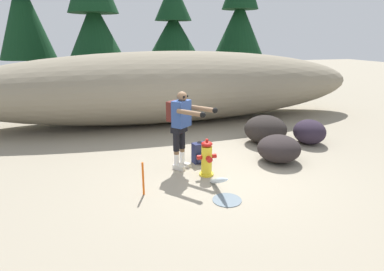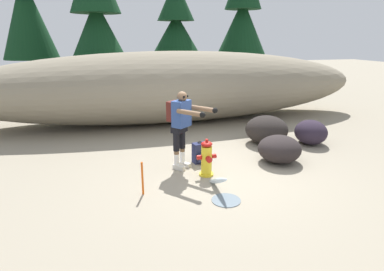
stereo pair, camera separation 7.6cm
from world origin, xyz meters
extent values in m
cube|color=gray|center=(0.00, 0.00, -0.02)|extent=(56.00, 56.00, 0.04)
ellipsoid|color=gray|center=(0.00, 4.29, 1.11)|extent=(13.12, 3.20, 2.22)
cylinder|color=yellow|center=(-0.22, -0.15, 0.02)|extent=(0.28, 0.28, 0.04)
cylinder|color=yellow|center=(-0.22, -0.15, 0.32)|extent=(0.21, 0.21, 0.56)
ellipsoid|color=red|center=(-0.22, -0.15, 0.65)|extent=(0.22, 0.22, 0.10)
cylinder|color=red|center=(-0.22, -0.15, 0.72)|extent=(0.06, 0.06, 0.05)
cylinder|color=red|center=(-0.37, -0.15, 0.39)|extent=(0.09, 0.09, 0.09)
cylinder|color=red|center=(-0.07, -0.15, 0.39)|extent=(0.09, 0.09, 0.09)
cylinder|color=red|center=(-0.22, -0.30, 0.39)|extent=(0.11, 0.09, 0.11)
ellipsoid|color=silver|center=(-0.22, -0.77, 0.15)|extent=(0.10, 0.97, 0.56)
cylinder|color=slate|center=(-0.22, -1.24, 0.01)|extent=(0.49, 0.49, 0.01)
cube|color=beige|center=(-0.52, 0.38, 0.04)|extent=(0.24, 0.26, 0.09)
cylinder|color=white|center=(-0.56, 0.43, 0.21)|extent=(0.10, 0.10, 0.24)
cylinder|color=brown|center=(-0.56, 0.43, 0.37)|extent=(0.10, 0.10, 0.07)
cylinder|color=black|center=(-0.56, 0.43, 0.61)|extent=(0.13, 0.13, 0.40)
cube|color=beige|center=(-0.68, 0.25, 0.04)|extent=(0.24, 0.26, 0.09)
cylinder|color=white|center=(-0.72, 0.30, 0.21)|extent=(0.10, 0.10, 0.24)
cylinder|color=brown|center=(-0.72, 0.30, 0.37)|extent=(0.10, 0.10, 0.07)
cylinder|color=black|center=(-0.72, 0.30, 0.61)|extent=(0.13, 0.13, 0.40)
cube|color=black|center=(-0.64, 0.36, 0.86)|extent=(0.37, 0.36, 0.16)
cube|color=#2D4784|center=(-0.60, 0.31, 1.17)|extent=(0.43, 0.41, 0.53)
cube|color=#511E19|center=(-0.73, 0.47, 1.20)|extent=(0.32, 0.30, 0.40)
sphere|color=brown|center=(-0.59, 0.30, 1.52)|extent=(0.20, 0.20, 0.20)
cube|color=black|center=(-0.53, 0.23, 1.52)|extent=(0.13, 0.11, 0.04)
cylinder|color=brown|center=(-0.19, 0.17, 1.28)|extent=(0.44, 0.51, 0.09)
sphere|color=black|center=(-0.02, -0.04, 1.28)|extent=(0.11, 0.11, 0.11)
cylinder|color=brown|center=(-0.53, -0.11, 1.28)|extent=(0.44, 0.51, 0.09)
sphere|color=black|center=(-0.36, -0.32, 1.28)|extent=(0.11, 0.11, 0.11)
cube|color=#23284C|center=(-0.15, 0.53, 0.22)|extent=(0.33, 0.25, 0.44)
cube|color=#23284C|center=(-0.12, 0.40, 0.15)|extent=(0.22, 0.10, 0.20)
torus|color=black|center=(-0.15, 0.53, 0.46)|extent=(0.10, 0.10, 0.02)
cube|color=black|center=(-0.09, 0.66, 0.22)|extent=(0.05, 0.04, 0.37)
cube|color=black|center=(-0.25, 0.63, 0.22)|extent=(0.05, 0.04, 0.37)
ellipsoid|color=black|center=(1.89, 1.35, 0.36)|extent=(1.44, 1.42, 0.72)
ellipsoid|color=#2A212F|center=(2.95, 0.99, 0.31)|extent=(0.99, 1.05, 0.62)
ellipsoid|color=#292323|center=(1.54, 0.11, 0.29)|extent=(1.31, 1.30, 0.59)
cylinder|color=#47331E|center=(-4.82, 9.33, 0.87)|extent=(0.26, 0.26, 1.74)
cone|color=#0F3319|center=(-4.82, 9.33, 3.38)|extent=(2.20, 2.20, 3.28)
cylinder|color=#47331E|center=(-2.10, 7.12, 0.52)|extent=(0.33, 0.33, 1.04)
cone|color=#0F3319|center=(-2.10, 7.12, 2.49)|extent=(2.78, 2.78, 2.89)
cylinder|color=#47331E|center=(1.39, 9.49, 0.77)|extent=(0.31, 0.31, 1.53)
cone|color=#0F3319|center=(1.39, 9.49, 2.62)|extent=(2.62, 2.62, 2.17)
cylinder|color=#47331E|center=(4.95, 10.05, 0.69)|extent=(0.34, 0.34, 1.39)
cone|color=#0F3319|center=(4.95, 10.05, 2.92)|extent=(2.82, 2.82, 3.08)
cylinder|color=#E55914|center=(-1.53, -0.63, 0.30)|extent=(0.04, 0.04, 0.60)
camera|label=1|loc=(-2.12, -5.68, 2.63)|focal=29.88mm
camera|label=2|loc=(-2.05, -5.71, 2.63)|focal=29.88mm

